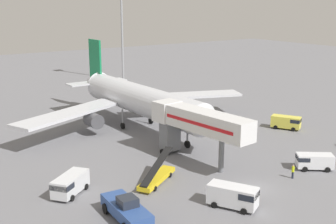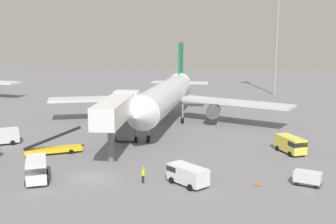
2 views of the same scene
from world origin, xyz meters
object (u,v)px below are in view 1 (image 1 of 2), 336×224
airplane_at_gate (138,99)px  pushback_tug (126,209)px  apron_light_mast (121,5)px  service_van_near_left (287,122)px  jet_bridge (194,122)px  service_van_rear_left (70,184)px  ground_crew_worker_foreground (293,171)px  service_van_mid_left (314,161)px  belt_loader_truck (157,177)px  service_van_outer_right (234,196)px

airplane_at_gate → pushback_tug: airplane_at_gate is taller
pushback_tug → apron_light_mast: (38.18, 70.10, 18.82)m
airplane_at_gate → service_van_near_left: size_ratio=8.61×
jet_bridge → pushback_tug: jet_bridge is taller
service_van_rear_left → ground_crew_worker_foreground: 26.68m
pushback_tug → service_van_rear_left: (-2.26, 8.89, 0.06)m
jet_bridge → service_van_rear_left: size_ratio=3.04×
apron_light_mast → service_van_rear_left: bearing=-123.5°
jet_bridge → service_van_mid_left: (11.02, -10.92, -4.39)m
belt_loader_truck → service_van_outer_right: 10.51m
service_van_outer_right → apron_light_mast: size_ratio=0.19×
service_van_mid_left → service_van_near_left: size_ratio=0.94×
apron_light_mast → service_van_outer_right: bearing=-110.4°
service_van_rear_left → apron_light_mast: (40.44, 61.21, 18.76)m
service_van_mid_left → belt_loader_truck: bearing=158.0°
service_van_outer_right → apron_light_mast: (27.47, 74.00, 18.67)m
airplane_at_gate → service_van_rear_left: 28.19m
service_van_mid_left → service_van_rear_left: 30.74m
service_van_near_left → airplane_at_gate: bearing=142.9°
service_van_rear_left → apron_light_mast: size_ratio=0.18×
pushback_tug → service_van_near_left: (38.18, 12.88, 0.05)m
service_van_outer_right → apron_light_mast: apron_light_mast is taller
airplane_at_gate → apron_light_mast: apron_light_mast is taller
jet_bridge → service_van_rear_left: jet_bridge is taller
jet_bridge → service_van_near_left: (22.57, 3.55, -4.29)m
airplane_at_gate → service_van_outer_right: bearing=-103.0°
ground_crew_worker_foreground → jet_bridge: bearing=119.3°
jet_bridge → belt_loader_truck: size_ratio=2.30×
ground_crew_worker_foreground → service_van_near_left: bearing=42.9°
jet_bridge → service_van_mid_left: size_ratio=3.40×
pushback_tug → ground_crew_worker_foreground: pushback_tug is taller
service_van_near_left → ground_crew_worker_foreground: service_van_near_left is taller
airplane_at_gate → service_van_outer_right: 32.99m
airplane_at_gate → ground_crew_worker_foreground: (3.95, -30.19, -3.97)m
service_van_outer_right → service_van_rear_left: bearing=135.4°
service_van_rear_left → ground_crew_worker_foreground: (24.30, -11.02, -0.33)m
jet_bridge → service_van_rear_left: bearing=-178.6°
service_van_outer_right → apron_light_mast: bearing=69.6°
airplane_at_gate → apron_light_mast: bearing=64.5°
apron_light_mast → airplane_at_gate: bearing=-115.5°
jet_bridge → service_van_mid_left: jet_bridge is taller
belt_loader_truck → apron_light_mast: size_ratio=0.24×
pushback_tug → service_van_mid_left: 26.68m
pushback_tug → jet_bridge: bearing=30.9°
service_van_near_left → apron_light_mast: bearing=90.0°
service_van_rear_left → ground_crew_worker_foreground: service_van_rear_left is taller
jet_bridge → belt_loader_truck: bearing=-158.2°
service_van_outer_right → airplane_at_gate: bearing=77.0°
pushback_tug → service_van_mid_left: pushback_tug is taller
pushback_tug → service_van_rear_left: pushback_tug is taller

